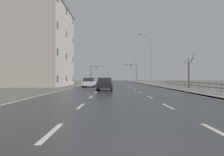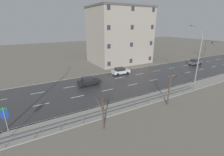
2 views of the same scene
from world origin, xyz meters
name	(u,v)px [view 2 (image 2 of 2)]	position (x,y,z in m)	size (l,w,h in m)	color
ground_plane	(187,69)	(0.00, 48.00, -0.06)	(160.00, 160.00, 0.12)	#666056
road_asphalt_strip	(213,63)	(0.00, 60.00, 0.01)	(14.00, 120.00, 0.03)	#303033
guardrail	(120,108)	(9.85, 21.36, 0.71)	(0.07, 30.34, 1.00)	#515459
street_lamp_midground	(198,56)	(7.40, 40.10, 5.23)	(2.85, 0.24, 10.75)	slate
highway_sign	(6,119)	(8.39, 9.08, 2.22)	(0.09, 0.68, 3.47)	slate
traffic_signal_left	(208,46)	(-7.03, 67.78, 3.77)	(4.77, 0.36, 5.72)	#38383A
car_near_left	(195,62)	(-1.74, 53.82, 0.80)	(2.01, 4.19, 1.57)	#474C51
car_distant	(89,81)	(-1.51, 21.62, 0.80)	(1.88, 4.12, 1.57)	black
car_far_right	(121,71)	(-4.39, 30.57, 0.80)	(1.98, 4.17, 1.57)	#B7B7BC
brick_building	(119,35)	(-15.63, 37.19, 7.82)	(12.37, 16.33, 15.62)	gray
bare_tree_near	(103,114)	(11.69, 18.05, 1.85)	(1.14, 1.27, 3.96)	#423328
bare_tree_mid	(170,89)	(11.28, 28.62, 2.37)	(1.65, 1.50, 5.26)	#423328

